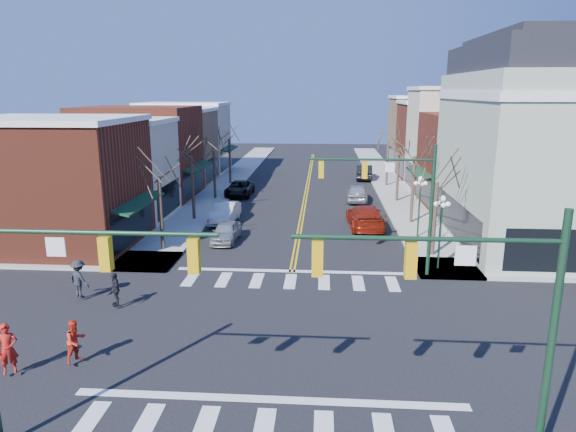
% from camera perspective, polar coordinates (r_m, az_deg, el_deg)
% --- Properties ---
extents(ground, '(160.00, 160.00, 0.00)m').
position_cam_1_polar(ground, '(21.89, -0.82, -13.08)').
color(ground, black).
rests_on(ground, ground).
extents(sidewalk_left, '(3.50, 70.00, 0.15)m').
position_cam_1_polar(sidewalk_left, '(41.98, -10.51, -0.02)').
color(sidewalk_left, '#9E9B93').
rests_on(sidewalk_left, ground).
extents(sidewalk_right, '(3.50, 70.00, 0.15)m').
position_cam_1_polar(sidewalk_right, '(41.28, 13.74, -0.42)').
color(sidewalk_right, '#9E9B93').
rests_on(sidewalk_right, ground).
extents(bldg_left_brick_a, '(10.00, 8.50, 8.00)m').
position_cam_1_polar(bldg_left_brick_a, '(36.11, -24.51, 3.11)').
color(bldg_left_brick_a, maroon).
rests_on(bldg_left_brick_a, ground).
extents(bldg_left_stucco_a, '(10.00, 7.00, 7.50)m').
position_cam_1_polar(bldg_left_stucco_a, '(43.02, -19.66, 4.73)').
color(bldg_left_stucco_a, beige).
rests_on(bldg_left_stucco_a, ground).
extents(bldg_left_brick_b, '(10.00, 9.00, 8.50)m').
position_cam_1_polar(bldg_left_brick_b, '(50.32, -16.12, 6.76)').
color(bldg_left_brick_b, maroon).
rests_on(bldg_left_brick_b, ground).
extents(bldg_left_tan, '(10.00, 7.50, 7.80)m').
position_cam_1_polar(bldg_left_tan, '(58.13, -13.34, 7.45)').
color(bldg_left_tan, '#9D7D56').
rests_on(bldg_left_tan, ground).
extents(bldg_left_stucco_b, '(10.00, 8.00, 8.20)m').
position_cam_1_polar(bldg_left_stucco_b, '(65.52, -11.36, 8.39)').
color(bldg_left_stucco_b, beige).
rests_on(bldg_left_stucco_b, ground).
extents(bldg_right_brick_a, '(10.00, 8.50, 8.00)m').
position_cam_1_polar(bldg_right_brick_a, '(47.66, 20.92, 5.73)').
color(bldg_right_brick_a, maroon).
rests_on(bldg_right_brick_a, ground).
extents(bldg_right_stucco, '(10.00, 7.00, 10.00)m').
position_cam_1_polar(bldg_right_stucco, '(54.97, 18.71, 7.91)').
color(bldg_right_stucco, beige).
rests_on(bldg_right_stucco, ground).
extents(bldg_right_brick_b, '(10.00, 8.00, 8.50)m').
position_cam_1_polar(bldg_right_brick_b, '(62.29, 16.95, 7.94)').
color(bldg_right_brick_b, maroon).
rests_on(bldg_right_brick_b, ground).
extents(bldg_right_tan, '(10.00, 8.00, 9.00)m').
position_cam_1_polar(bldg_right_tan, '(70.07, 15.53, 8.82)').
color(bldg_right_tan, '#9D7D56').
rests_on(bldg_right_tan, ground).
extents(victorian_corner, '(12.25, 14.25, 13.30)m').
position_cam_1_polar(victorian_corner, '(37.22, 27.69, 7.21)').
color(victorian_corner, '#9FAE96').
rests_on(victorian_corner, ground).
extents(traffic_mast_near_left, '(6.60, 0.28, 7.20)m').
position_cam_1_polar(traffic_mast_near_left, '(14.97, -25.34, -7.82)').
color(traffic_mast_near_left, '#14331E').
rests_on(traffic_mast_near_left, ground).
extents(traffic_mast_near_right, '(6.60, 0.28, 7.20)m').
position_cam_1_polar(traffic_mast_near_right, '(13.69, 20.43, -9.33)').
color(traffic_mast_near_right, '#14331E').
rests_on(traffic_mast_near_right, ground).
extents(traffic_mast_far_right, '(6.60, 0.28, 7.20)m').
position_cam_1_polar(traffic_mast_far_right, '(27.64, 11.99, 2.65)').
color(traffic_mast_far_right, '#14331E').
rests_on(traffic_mast_far_right, ground).
extents(lamppost_corner, '(0.36, 0.36, 4.33)m').
position_cam_1_polar(lamppost_corner, '(29.55, 16.64, -0.39)').
color(lamppost_corner, '#14331E').
rests_on(lamppost_corner, ground).
extents(lamppost_midblock, '(0.36, 0.36, 4.33)m').
position_cam_1_polar(lamppost_midblock, '(35.76, 14.44, 2.14)').
color(lamppost_midblock, '#14331E').
rests_on(lamppost_midblock, ground).
extents(tree_left_a, '(0.24, 0.24, 4.76)m').
position_cam_1_polar(tree_left_a, '(32.95, -13.92, 0.16)').
color(tree_left_a, '#382B21').
rests_on(tree_left_a, ground).
extents(tree_left_b, '(0.24, 0.24, 5.04)m').
position_cam_1_polar(tree_left_b, '(40.44, -10.52, 3.00)').
color(tree_left_b, '#382B21').
rests_on(tree_left_b, ground).
extents(tree_left_c, '(0.24, 0.24, 4.55)m').
position_cam_1_polar(tree_left_c, '(48.15, -8.17, 4.49)').
color(tree_left_c, '#382B21').
rests_on(tree_left_c, ground).
extents(tree_left_d, '(0.24, 0.24, 4.90)m').
position_cam_1_polar(tree_left_d, '(55.89, -6.48, 5.99)').
color(tree_left_d, '#382B21').
rests_on(tree_left_d, ground).
extents(tree_right_a, '(0.24, 0.24, 4.62)m').
position_cam_1_polar(tree_right_a, '(32.11, 15.97, -0.44)').
color(tree_right_a, '#382B21').
rests_on(tree_right_a, ground).
extents(tree_right_b, '(0.24, 0.24, 5.18)m').
position_cam_1_polar(tree_right_b, '(39.73, 13.68, 2.76)').
color(tree_right_b, '#382B21').
rests_on(tree_right_b, ground).
extents(tree_right_c, '(0.24, 0.24, 4.83)m').
position_cam_1_polar(tree_right_c, '(47.55, 12.10, 4.38)').
color(tree_right_c, '#382B21').
rests_on(tree_right_c, ground).
extents(tree_right_d, '(0.24, 0.24, 4.97)m').
position_cam_1_polar(tree_right_d, '(55.38, 10.97, 5.79)').
color(tree_right_d, '#382B21').
rests_on(tree_right_d, ground).
extents(car_left_near, '(1.72, 4.00, 1.35)m').
position_cam_1_polar(car_left_near, '(34.68, -6.92, -1.77)').
color(car_left_near, '#AEAFB3').
rests_on(car_left_near, ground).
extents(car_left_mid, '(1.84, 4.73, 1.54)m').
position_cam_1_polar(car_left_mid, '(39.76, -7.03, 0.37)').
color(car_left_mid, silver).
rests_on(car_left_mid, ground).
extents(car_left_far, '(2.39, 5.10, 1.41)m').
position_cam_1_polar(car_left_far, '(49.87, -5.41, 3.06)').
color(car_left_far, black).
rests_on(car_left_far, ground).
extents(car_right_near, '(2.74, 6.07, 1.72)m').
position_cam_1_polar(car_right_near, '(38.21, 8.57, -0.08)').
color(car_right_near, maroon).
rests_on(car_right_near, ground).
extents(car_right_mid, '(2.18, 4.81, 1.60)m').
position_cam_1_polar(car_right_mid, '(47.51, 7.69, 2.58)').
color(car_right_mid, '#B9B9BE').
rests_on(car_right_mid, ground).
extents(car_right_far, '(2.07, 5.15, 1.66)m').
position_cam_1_polar(car_right_far, '(59.68, 8.46, 4.85)').
color(car_right_far, black).
rests_on(car_right_far, ground).
extents(pedestrian_red_a, '(0.81, 0.70, 1.87)m').
position_cam_1_polar(pedestrian_red_a, '(21.00, -28.71, -12.82)').
color(pedestrian_red_a, '#AB1912').
rests_on(pedestrian_red_a, sidewalk_left).
extents(pedestrian_red_b, '(0.94, 1.00, 1.64)m').
position_cam_1_polar(pedestrian_red_b, '(20.83, -22.54, -12.70)').
color(pedestrian_red_b, red).
rests_on(pedestrian_red_b, sidewalk_left).
extents(pedestrian_dark_a, '(0.83, 1.01, 1.61)m').
position_cam_1_polar(pedestrian_dark_a, '(25.28, -18.64, -7.69)').
color(pedestrian_dark_a, black).
rests_on(pedestrian_dark_a, sidewalk_left).
extents(pedestrian_dark_b, '(1.39, 1.16, 1.87)m').
position_cam_1_polar(pedestrian_dark_b, '(26.83, -22.20, -6.47)').
color(pedestrian_dark_b, black).
rests_on(pedestrian_dark_b, sidewalk_left).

